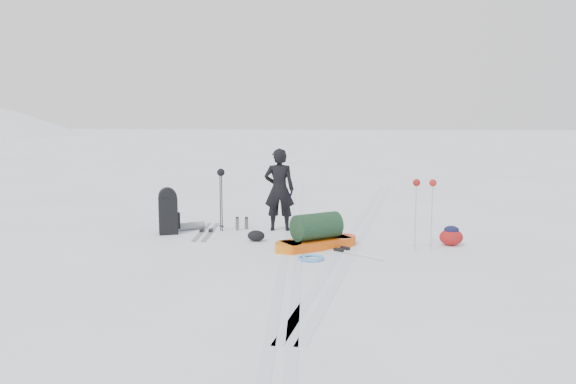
% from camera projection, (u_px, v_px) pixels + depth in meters
% --- Properties ---
extents(ground, '(200.00, 200.00, 0.00)m').
position_uv_depth(ground, '(293.00, 242.00, 10.73)').
color(ground, white).
rests_on(ground, ground).
extents(ski_tracks, '(3.38, 17.97, 0.01)m').
position_uv_depth(ski_tracks, '(326.00, 234.00, 11.53)').
color(ski_tracks, silver).
rests_on(ski_tracks, ground).
extents(skier, '(0.65, 0.44, 1.74)m').
position_uv_depth(skier, '(279.00, 190.00, 11.75)').
color(skier, black).
rests_on(skier, ground).
extents(pulk_sled, '(1.63, 1.39, 0.64)m').
position_uv_depth(pulk_sled, '(317.00, 235.00, 10.24)').
color(pulk_sled, '#E3540D').
rests_on(pulk_sled, ground).
extents(expedition_rucksack, '(0.84, 0.91, 0.96)m').
position_uv_depth(expedition_rucksack, '(171.00, 212.00, 11.50)').
color(expedition_rucksack, black).
rests_on(expedition_rucksack, ground).
extents(ski_poles_black, '(0.16, 0.16, 1.32)m').
position_uv_depth(ski_poles_black, '(221.00, 180.00, 11.69)').
color(ski_poles_black, black).
rests_on(ski_poles_black, ground).
extents(ski_poles_silver, '(0.41, 0.14, 1.29)m').
position_uv_depth(ski_poles_silver, '(424.00, 191.00, 9.91)').
color(ski_poles_silver, silver).
rests_on(ski_poles_silver, ground).
extents(touring_skis_grey, '(0.42, 1.89, 0.07)m').
position_uv_depth(touring_skis_grey, '(206.00, 231.00, 11.69)').
color(touring_skis_grey, '#93959B').
rests_on(touring_skis_grey, ground).
extents(touring_skis_white, '(1.61, 1.33, 0.07)m').
position_uv_depth(touring_skis_white, '(342.00, 250.00, 10.01)').
color(touring_skis_white, '#BABCC1').
rests_on(touring_skis_white, ground).
extents(rope_coil, '(0.55, 0.55, 0.05)m').
position_uv_depth(rope_coil, '(312.00, 258.00, 9.45)').
color(rope_coil, '#5695D2').
rests_on(rope_coil, ground).
extents(small_daypack, '(0.54, 0.50, 0.37)m').
position_uv_depth(small_daypack, '(451.00, 236.00, 10.45)').
color(small_daypack, maroon).
rests_on(small_daypack, ground).
extents(thermos_pair, '(0.26, 0.21, 0.29)m').
position_uv_depth(thermos_pair, '(242.00, 223.00, 11.92)').
color(thermos_pair, slate).
rests_on(thermos_pair, ground).
extents(stuff_sack, '(0.37, 0.31, 0.21)m').
position_uv_depth(stuff_sack, '(256.00, 236.00, 10.83)').
color(stuff_sack, black).
rests_on(stuff_sack, ground).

